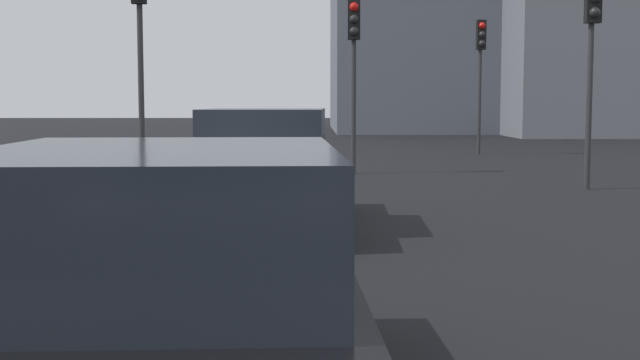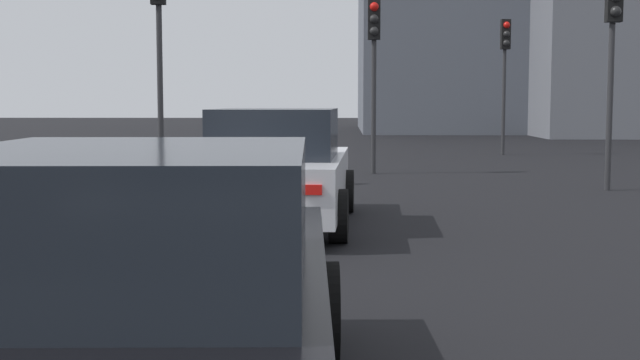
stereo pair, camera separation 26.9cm
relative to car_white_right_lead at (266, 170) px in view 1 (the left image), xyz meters
name	(u,v)px [view 1 (the left image)]	position (x,y,z in m)	size (l,w,h in m)	color
car_white_right_lead	(266,170)	(0.00, 0.00, 0.00)	(4.56, 2.09, 1.57)	silver
car_black_right_second	(166,309)	(-7.46, 0.07, -0.04)	(4.78, 2.09, 1.47)	black
traffic_light_near_left	(354,49)	(8.14, -1.57, 2.08)	(0.32, 0.29, 3.94)	#2D2D30
traffic_light_near_right	(592,35)	(4.60, -5.81, 2.13)	(0.32, 0.28, 4.00)	#2D2D30
traffic_light_far_left	(481,58)	(15.05, -5.81, 2.21)	(0.32, 0.30, 4.12)	#2D2D30
traffic_light_far_right	(139,22)	(5.07, 2.64, 2.39)	(0.32, 0.29, 4.39)	#2D2D30
building_facade_center	(438,9)	(36.91, -7.68, 5.97)	(14.28, 11.65, 13.45)	slate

